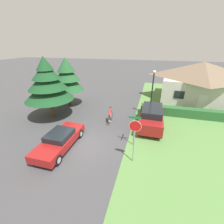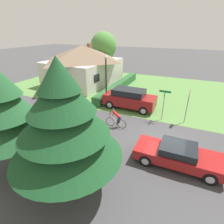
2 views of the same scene
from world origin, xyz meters
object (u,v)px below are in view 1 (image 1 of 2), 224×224
at_px(stop_sign, 135,133).
at_px(conifer_tall_near, 48,84).
at_px(cottage_house, 200,82).
at_px(street_lamp, 152,89).
at_px(sedan_left_lane, 60,140).
at_px(cyclist, 110,116).
at_px(street_name_sign, 134,124).
at_px(parked_suv_right, 151,117).
at_px(conifer_tall_far, 67,77).

xyz_separation_m(stop_sign, conifer_tall_near, (-9.18, 4.49, 1.43)).
height_order(cottage_house, street_lamp, cottage_house).
bearing_deg(sedan_left_lane, cyclist, -27.66).
relative_size(street_lamp, street_name_sign, 1.90).
xyz_separation_m(parked_suv_right, conifer_tall_far, (-10.18, 3.03, 2.60)).
bearing_deg(cyclist, parked_suv_right, -87.08).
relative_size(stop_sign, conifer_tall_near, 0.49).
height_order(cyclist, stop_sign, stop_sign).
height_order(street_name_sign, conifer_tall_far, conifer_tall_far).
height_order(parked_suv_right, street_lamp, street_lamp).
distance_m(sedan_left_lane, cyclist, 5.41).
distance_m(cyclist, conifer_tall_far, 7.63).
xyz_separation_m(sedan_left_lane, conifer_tall_near, (-3.74, 4.43, 2.94)).
bearing_deg(stop_sign, street_lamp, -96.40).
height_order(street_name_sign, conifer_tall_near, conifer_tall_near).
height_order(cyclist, conifer_tall_near, conifer_tall_near).
xyz_separation_m(cottage_house, conifer_tall_near, (-15.92, -9.41, 0.94)).
bearing_deg(conifer_tall_near, cyclist, 3.35).
xyz_separation_m(cottage_house, sedan_left_lane, (-12.17, -13.84, -2.00)).
xyz_separation_m(sedan_left_lane, conifer_tall_far, (-3.77, 8.09, 2.93)).
distance_m(street_name_sign, conifer_tall_near, 9.52).
xyz_separation_m(cyclist, conifer_tall_far, (-6.27, 3.29, 2.84)).
bearing_deg(parked_suv_right, street_lamp, 5.14).
xyz_separation_m(sedan_left_lane, parked_suv_right, (6.41, 5.06, 0.33)).
xyz_separation_m(sedan_left_lane, cyclist, (2.50, 4.80, 0.09)).
relative_size(sedan_left_lane, street_lamp, 0.96).
xyz_separation_m(cottage_house, stop_sign, (-6.73, -13.90, -0.49)).
relative_size(cyclist, street_lamp, 0.35).
bearing_deg(stop_sign, cottage_house, -116.24).
relative_size(cottage_house, conifer_tall_near, 1.69).
bearing_deg(street_name_sign, street_lamp, 79.90).
bearing_deg(sedan_left_lane, street_name_sign, -71.78).
distance_m(sedan_left_lane, parked_suv_right, 8.17).
relative_size(cottage_house, stop_sign, 3.42).
relative_size(sedan_left_lane, cyclist, 2.76).
xyz_separation_m(parked_suv_right, street_lamp, (-0.18, 2.37, 2.03)).
relative_size(cottage_house, cyclist, 6.08).
height_order(cottage_house, conifer_tall_near, conifer_tall_near).
bearing_deg(conifer_tall_near, sedan_left_lane, -49.83).
xyz_separation_m(cyclist, parked_suv_right, (3.91, 0.27, 0.24)).
height_order(stop_sign, street_name_sign, stop_sign).
xyz_separation_m(cyclist, street_lamp, (3.73, 2.63, 2.28)).
xyz_separation_m(sedan_left_lane, stop_sign, (5.44, -0.06, 1.51)).
bearing_deg(street_lamp, parked_suv_right, -85.60).
height_order(street_lamp, conifer_tall_near, conifer_tall_near).
bearing_deg(street_lamp, cyclist, -144.78).
relative_size(sedan_left_lane, conifer_tall_near, 0.77).
xyz_separation_m(cottage_house, street_name_sign, (-6.96, -12.11, -0.86)).
height_order(cottage_house, conifer_tall_far, conifer_tall_far).
relative_size(cottage_house, street_name_sign, 4.02).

